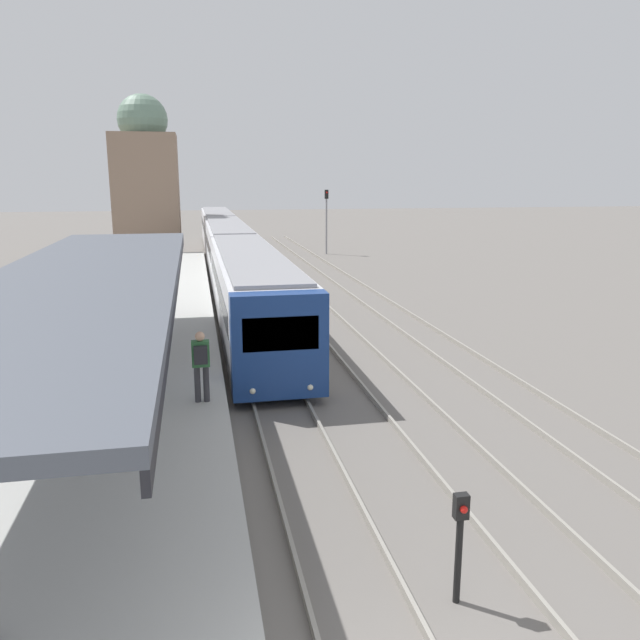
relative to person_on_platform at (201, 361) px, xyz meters
name	(u,v)px	position (x,y,z in m)	size (l,w,h in m)	color
platform_canopy	(88,277)	(-2.39, 0.59, 1.92)	(4.00, 19.71, 3.03)	#4C515B
person_on_platform	(201,361)	(0.00, 0.00, 0.00)	(0.40, 0.40, 1.66)	#2D2D33
train_near	(228,246)	(2.03, 26.15, -0.10)	(2.54, 49.45, 3.17)	navy
signal_post_near	(460,536)	(3.42, -6.61, -0.81)	(0.20, 0.21, 1.68)	black
signal_mast_far	(326,214)	(10.35, 35.23, 1.33)	(0.28, 0.29, 5.08)	gray
distant_domed_building	(146,182)	(-3.46, 36.35, 3.83)	(4.80, 4.80, 12.08)	#89705B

